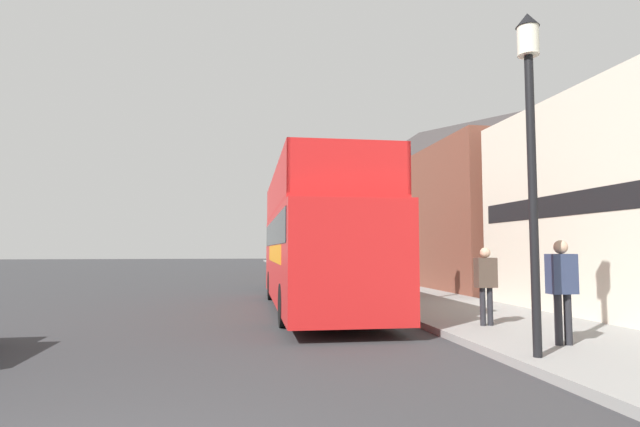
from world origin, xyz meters
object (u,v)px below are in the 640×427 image
at_px(lamp_post_nearest, 530,119).
at_px(lamp_post_third, 339,215).
at_px(tour_bus, 316,249).
at_px(pedestrian_third, 486,278).
at_px(parked_car_ahead_of_bus, 300,273).
at_px(pedestrian_second, 562,281).
at_px(lamp_post_second, 388,193).

distance_m(lamp_post_nearest, lamp_post_third, 14.42).
xyz_separation_m(tour_bus, lamp_post_nearest, (2.12, -7.40, 1.95)).
height_order(pedestrian_third, lamp_post_third, lamp_post_third).
bearing_deg(parked_car_ahead_of_bus, pedestrian_second, -78.07).
height_order(tour_bus, pedestrian_third, tour_bus).
relative_size(tour_bus, pedestrian_third, 6.38).
height_order(parked_car_ahead_of_bus, lamp_post_nearest, lamp_post_nearest).
height_order(tour_bus, lamp_post_third, lamp_post_third).
bearing_deg(tour_bus, pedestrian_second, -63.74).
distance_m(parked_car_ahead_of_bus, lamp_post_nearest, 15.71).
distance_m(pedestrian_second, lamp_post_nearest, 2.80).
relative_size(pedestrian_second, lamp_post_second, 0.37).
relative_size(tour_bus, lamp_post_second, 2.20).
xyz_separation_m(pedestrian_second, pedestrian_third, (-0.20, 2.19, -0.07)).
bearing_deg(pedestrian_third, tour_bus, 123.07).
xyz_separation_m(parked_car_ahead_of_bus, pedestrian_third, (2.33, -12.38, 0.42)).
bearing_deg(lamp_post_third, tour_bus, -107.04).
relative_size(lamp_post_nearest, lamp_post_third, 1.17).
relative_size(lamp_post_nearest, lamp_post_second, 1.11).
height_order(lamp_post_second, lamp_post_third, lamp_post_second).
relative_size(tour_bus, lamp_post_nearest, 1.98).
relative_size(tour_bus, parked_car_ahead_of_bus, 2.37).
height_order(parked_car_ahead_of_bus, pedestrian_third, pedestrian_third).
relative_size(pedestrian_second, lamp_post_nearest, 0.33).
bearing_deg(lamp_post_nearest, parked_car_ahead_of_bus, 95.80).
bearing_deg(tour_bus, parked_car_ahead_of_bus, 87.23).
distance_m(pedestrian_third, lamp_post_second, 4.87).
distance_m(lamp_post_nearest, lamp_post_second, 7.21).
relative_size(pedestrian_third, lamp_post_third, 0.36).
bearing_deg(lamp_post_second, pedestrian_third, -79.78).
relative_size(lamp_post_second, lamp_post_third, 1.05).
xyz_separation_m(parked_car_ahead_of_bus, pedestrian_second, (2.54, -14.58, 0.49)).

